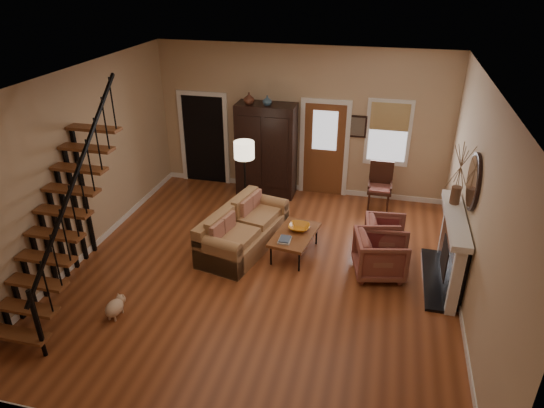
% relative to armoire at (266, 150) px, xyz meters
% --- Properties ---
extents(room, '(7.00, 7.33, 3.30)m').
position_rel_armoire_xyz_m(room, '(0.29, -1.39, 0.46)').
color(room, brown).
rests_on(room, ground).
extents(staircase, '(0.94, 2.80, 3.20)m').
position_rel_armoire_xyz_m(staircase, '(-2.08, -4.45, 0.55)').
color(staircase, brown).
rests_on(staircase, ground).
extents(fireplace, '(0.33, 1.95, 2.30)m').
position_rel_armoire_xyz_m(fireplace, '(3.83, -2.65, -0.31)').
color(fireplace, black).
rests_on(fireplace, ground).
extents(armoire, '(1.30, 0.60, 2.10)m').
position_rel_armoire_xyz_m(armoire, '(0.00, 0.00, 0.00)').
color(armoire, black).
rests_on(armoire, ground).
extents(vase_a, '(0.24, 0.24, 0.25)m').
position_rel_armoire_xyz_m(vase_a, '(-0.35, -0.10, 1.17)').
color(vase_a, '#4C2619').
rests_on(vase_a, armoire).
extents(vase_b, '(0.20, 0.20, 0.21)m').
position_rel_armoire_xyz_m(vase_b, '(0.05, -0.10, 1.16)').
color(vase_b, '#334C60').
rests_on(vase_b, armoire).
extents(sofa, '(1.33, 2.22, 0.77)m').
position_rel_armoire_xyz_m(sofa, '(0.18, -2.41, -0.66)').
color(sofa, '#A27549').
rests_on(sofa, ground).
extents(coffee_table, '(0.82, 1.22, 0.43)m').
position_rel_armoire_xyz_m(coffee_table, '(1.14, -2.42, -0.83)').
color(coffee_table, brown).
rests_on(coffee_table, ground).
extents(bowl, '(0.39, 0.39, 0.09)m').
position_rel_armoire_xyz_m(bowl, '(1.19, -2.27, -0.57)').
color(bowl, orange).
rests_on(bowl, coffee_table).
extents(books, '(0.21, 0.28, 0.05)m').
position_rel_armoire_xyz_m(books, '(1.02, -2.72, -0.59)').
color(books, beige).
rests_on(books, coffee_table).
extents(armchair_left, '(0.99, 0.98, 0.76)m').
position_rel_armoire_xyz_m(armchair_left, '(2.67, -2.70, -0.67)').
color(armchair_left, maroon).
rests_on(armchair_left, ground).
extents(armchair_right, '(0.82, 0.80, 0.69)m').
position_rel_armoire_xyz_m(armchair_right, '(2.75, -1.99, -0.71)').
color(armchair_right, maroon).
rests_on(armchair_right, ground).
extents(floor_lamp, '(0.45, 0.45, 1.74)m').
position_rel_armoire_xyz_m(floor_lamp, '(-0.07, -1.45, -0.18)').
color(floor_lamp, black).
rests_on(floor_lamp, ground).
extents(side_chair, '(0.54, 0.54, 1.02)m').
position_rel_armoire_xyz_m(side_chair, '(2.55, -0.20, -0.54)').
color(side_chair, '#381C12').
rests_on(side_chair, ground).
extents(dog, '(0.25, 0.41, 0.29)m').
position_rel_armoire_xyz_m(dog, '(-1.15, -4.79, -0.91)').
color(dog, beige).
rests_on(dog, ground).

